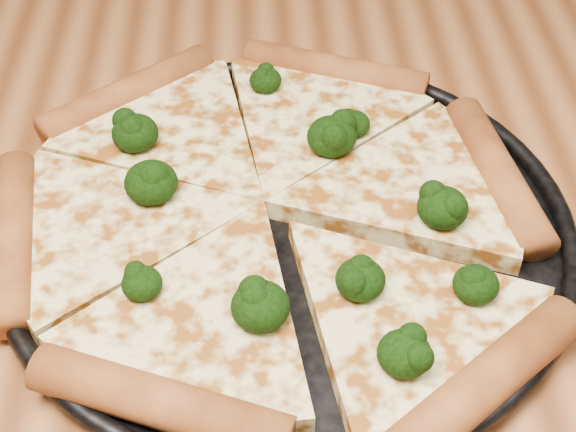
{
  "coord_description": "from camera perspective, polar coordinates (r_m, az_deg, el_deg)",
  "views": [
    {
      "loc": [
        0.05,
        -0.35,
        1.13
      ],
      "look_at": [
        0.07,
        0.02,
        0.77
      ],
      "focal_mm": 53.56,
      "sensor_mm": 36.0,
      "label": 1
    }
  ],
  "objects": [
    {
      "name": "dining_table",
      "position": [
        0.59,
        -6.82,
        -9.21
      ],
      "size": [
        1.2,
        0.9,
        0.75
      ],
      "color": "#97592E",
      "rests_on": "ground"
    },
    {
      "name": "pizza_pan",
      "position": [
        0.53,
        0.0,
        -0.65
      ],
      "size": [
        0.35,
        0.35,
        0.02
      ],
      "color": "black",
      "rests_on": "dining_table"
    },
    {
      "name": "pizza",
      "position": [
        0.53,
        -1.32,
        0.55
      ],
      "size": [
        0.35,
        0.37,
        0.03
      ],
      "rotation": [
        0.0,
        0.0,
        -0.37
      ],
      "color": "#FAE899",
      "rests_on": "pizza_pan"
    },
    {
      "name": "broccoli_florets",
      "position": [
        0.51,
        0.24,
        0.53
      ],
      "size": [
        0.23,
        0.27,
        0.02
      ],
      "color": "black",
      "rests_on": "pizza"
    }
  ]
}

